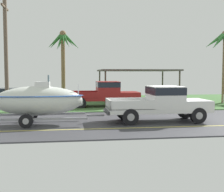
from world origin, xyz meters
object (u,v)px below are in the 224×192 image
object	(u,v)px
utility_pole	(6,54)
parked_pickup_background	(107,93)
boat_on_trailer	(38,101)
palm_tree_mid	(63,48)
palm_tree_near_right	(224,47)
parked_sedan_near	(18,97)
carport_awning	(137,71)
pickup_truck_towing	(164,102)

from	to	relation	value
utility_pole	parked_pickup_background	bearing A→B (deg)	20.77
boat_on_trailer	utility_pole	size ratio (longest dim) A/B	0.80
parked_pickup_background	utility_pole	bearing A→B (deg)	-159.23
palm_tree_mid	utility_pole	world-z (taller)	utility_pole
palm_tree_mid	parked_pickup_background	bearing A→B (deg)	-67.00
utility_pole	palm_tree_near_right	bearing A→B (deg)	13.26
parked_sedan_near	carport_awning	distance (m)	10.86
pickup_truck_towing	palm_tree_near_right	world-z (taller)	palm_tree_near_right
palm_tree_near_right	utility_pole	world-z (taller)	utility_pole
carport_awning	utility_pole	distance (m)	12.73
pickup_truck_towing	parked_pickup_background	size ratio (longest dim) A/B	0.98
carport_awning	pickup_truck_towing	bearing A→B (deg)	-96.17
utility_pole	pickup_truck_towing	bearing A→B (deg)	-27.43
parked_sedan_near	palm_tree_mid	world-z (taller)	palm_tree_mid
boat_on_trailer	palm_tree_mid	world-z (taller)	palm_tree_mid
parked_sedan_near	utility_pole	xyz separation A→B (m)	(0.04, -4.43, 3.07)
utility_pole	palm_tree_mid	bearing A→B (deg)	72.75
boat_on_trailer	parked_pickup_background	distance (m)	8.32
boat_on_trailer	carport_awning	bearing A→B (deg)	57.59
boat_on_trailer	parked_sedan_near	size ratio (longest dim) A/B	1.26
carport_awning	palm_tree_mid	world-z (taller)	palm_tree_mid
pickup_truck_towing	parked_pickup_background	distance (m)	7.41
boat_on_trailer	palm_tree_mid	xyz separation A→B (m)	(0.92, 15.15, 3.86)
parked_pickup_background	carport_awning	world-z (taller)	carport_awning
boat_on_trailer	parked_sedan_near	xyz separation A→B (m)	(-2.41, 8.99, -0.50)
boat_on_trailer	palm_tree_mid	bearing A→B (deg)	86.53
pickup_truck_towing	parked_sedan_near	world-z (taller)	pickup_truck_towing
pickup_truck_towing	palm_tree_near_right	bearing A→B (deg)	47.26
parked_sedan_near	palm_tree_mid	xyz separation A→B (m)	(3.33, 6.15, 4.36)
palm_tree_near_right	boat_on_trailer	bearing A→B (deg)	-149.26
carport_awning	boat_on_trailer	bearing A→B (deg)	-122.41
parked_pickup_background	utility_pole	world-z (taller)	utility_pole
parked_pickup_background	parked_sedan_near	size ratio (longest dim) A/B	1.23
boat_on_trailer	utility_pole	bearing A→B (deg)	117.40
parked_pickup_background	palm_tree_mid	xyz separation A→B (m)	(-3.41, 8.04, 3.97)
parked_pickup_background	boat_on_trailer	bearing A→B (deg)	-121.35
carport_awning	palm_tree_mid	xyz separation A→B (m)	(-6.84, 2.93, 2.29)
pickup_truck_towing	boat_on_trailer	distance (m)	6.44
pickup_truck_towing	utility_pole	bearing A→B (deg)	152.57
pickup_truck_towing	utility_pole	xyz separation A→B (m)	(-8.80, 4.57, 2.72)
parked_sedan_near	utility_pole	size ratio (longest dim) A/B	0.64
boat_on_trailer	parked_sedan_near	distance (m)	9.33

